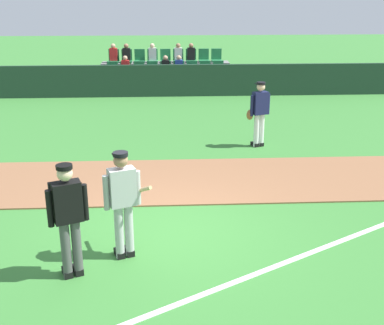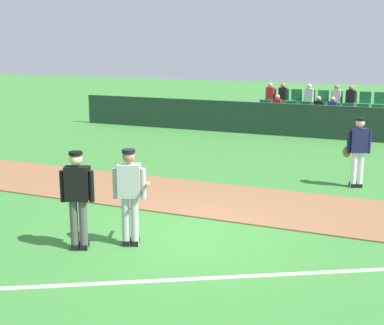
# 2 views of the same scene
# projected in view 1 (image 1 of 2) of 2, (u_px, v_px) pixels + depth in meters

# --- Properties ---
(ground_plane) EXTENTS (80.00, 80.00, 0.00)m
(ground_plane) POSITION_uv_depth(u_px,v_px,m) (169.00, 231.00, 8.79)
(ground_plane) COLOR #387A33
(infield_dirt_path) EXTENTS (28.00, 2.76, 0.03)m
(infield_dirt_path) POSITION_uv_depth(u_px,v_px,m) (168.00, 180.00, 11.07)
(infield_dirt_path) COLOR brown
(infield_dirt_path) RESTS_ON ground
(foul_line_chalk) EXTENTS (10.42, 6.13, 0.01)m
(foul_line_chalk) POSITION_uv_depth(u_px,v_px,m) (345.00, 240.00, 8.46)
(foul_line_chalk) COLOR white
(foul_line_chalk) RESTS_ON ground
(dugout_fence) EXTENTS (20.00, 0.16, 1.26)m
(dugout_fence) POSITION_uv_depth(u_px,v_px,m) (166.00, 81.00, 19.66)
(dugout_fence) COLOR #1E3828
(dugout_fence) RESTS_ON ground
(stadium_bleachers) EXTENTS (5.55, 2.10, 1.90)m
(stadium_bleachers) POSITION_uv_depth(u_px,v_px,m) (165.00, 77.00, 21.07)
(stadium_bleachers) COLOR slate
(stadium_bleachers) RESTS_ON ground
(batter_grey_jersey) EXTENTS (0.75, 0.69, 1.76)m
(batter_grey_jersey) POSITION_uv_depth(u_px,v_px,m) (123.00, 201.00, 7.63)
(batter_grey_jersey) COLOR #B2B2B2
(batter_grey_jersey) RESTS_ON ground
(umpire_home_plate) EXTENTS (0.55, 0.42, 1.76)m
(umpire_home_plate) POSITION_uv_depth(u_px,v_px,m) (68.00, 214.00, 7.09)
(umpire_home_plate) COLOR #4C4C4C
(umpire_home_plate) RESTS_ON ground
(runner_navy_jersey) EXTENTS (0.66, 0.40, 1.76)m
(runner_navy_jersey) POSITION_uv_depth(u_px,v_px,m) (259.00, 112.00, 13.21)
(runner_navy_jersey) COLOR white
(runner_navy_jersey) RESTS_ON ground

